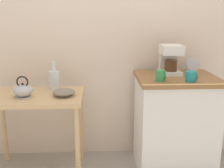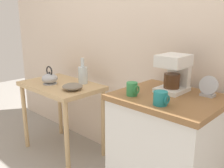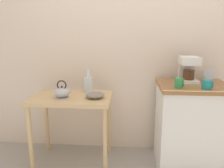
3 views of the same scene
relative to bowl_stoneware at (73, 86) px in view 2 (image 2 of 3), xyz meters
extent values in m
cube|color=beige|center=(0.51, 0.46, 0.62)|extent=(4.40, 0.10, 2.80)
cube|color=tan|center=(-0.26, 0.05, -0.05)|extent=(0.82, 0.53, 0.04)
cylinder|color=tan|center=(-0.63, -0.18, -0.43)|extent=(0.04, 0.04, 0.70)
cylinder|color=tan|center=(0.12, -0.18, -0.43)|extent=(0.04, 0.04, 0.70)
cylinder|color=tan|center=(-0.63, 0.28, -0.43)|extent=(0.04, 0.04, 0.70)
cylinder|color=tan|center=(0.12, 0.28, -0.43)|extent=(0.04, 0.04, 0.70)
cube|color=white|center=(0.97, 0.06, -0.35)|extent=(0.66, 0.56, 0.86)
cube|color=olive|center=(0.97, 0.06, 0.10)|extent=(0.69, 0.59, 0.04)
cylinder|color=gray|center=(0.00, 0.00, -0.03)|extent=(0.08, 0.08, 0.01)
ellipsoid|color=gray|center=(0.00, 0.00, 0.00)|extent=(0.19, 0.19, 0.05)
cylinder|color=#B2B5BA|center=(-0.33, -0.03, -0.03)|extent=(0.13, 0.13, 0.01)
ellipsoid|color=#B2B5BA|center=(-0.33, -0.03, 0.02)|extent=(0.16, 0.16, 0.10)
cone|color=#B2B5BA|center=(-0.26, -0.03, 0.03)|extent=(0.08, 0.03, 0.06)
sphere|color=black|center=(-0.33, -0.03, 0.08)|extent=(0.02, 0.02, 0.02)
torus|color=black|center=(-0.33, -0.03, 0.10)|extent=(0.10, 0.01, 0.10)
cylinder|color=silver|center=(-0.11, 0.22, 0.05)|extent=(0.09, 0.09, 0.17)
cylinder|color=silver|center=(-0.11, 0.22, 0.18)|extent=(0.03, 0.03, 0.09)
cube|color=white|center=(0.94, 0.15, 0.13)|extent=(0.18, 0.22, 0.03)
cube|color=white|center=(0.94, 0.23, 0.25)|extent=(0.16, 0.05, 0.26)
cube|color=white|center=(0.94, 0.15, 0.34)|extent=(0.18, 0.22, 0.08)
cylinder|color=#4C2D19|center=(0.94, 0.14, 0.20)|extent=(0.11, 0.11, 0.10)
cylinder|color=#338C4C|center=(0.79, -0.11, 0.16)|extent=(0.07, 0.07, 0.09)
torus|color=#338C4C|center=(0.83, -0.11, 0.16)|extent=(0.01, 0.06, 0.06)
cylinder|color=teal|center=(1.03, -0.14, 0.16)|extent=(0.09, 0.09, 0.08)
torus|color=teal|center=(1.07, -0.14, 0.16)|extent=(0.01, 0.06, 0.06)
cube|color=#B2B5BA|center=(1.16, 0.22, 0.12)|extent=(0.09, 0.06, 0.02)
cylinder|color=#B2B5BA|center=(1.16, 0.22, 0.19)|extent=(0.13, 0.05, 0.12)
cylinder|color=black|center=(1.16, 0.22, 0.19)|extent=(0.11, 0.04, 0.10)
camera|label=1|loc=(0.31, -2.24, 0.65)|focal=44.11mm
camera|label=2|loc=(1.81, -1.38, 0.64)|focal=40.87mm
camera|label=3|loc=(0.34, -2.14, 0.60)|focal=35.95mm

